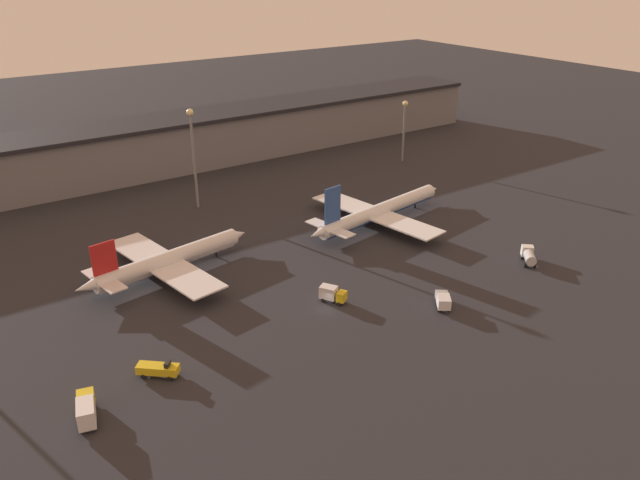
% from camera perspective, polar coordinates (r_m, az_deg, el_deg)
% --- Properties ---
extents(ground, '(600.00, 600.00, 0.00)m').
position_cam_1_polar(ground, '(120.41, 0.59, -6.31)').
color(ground, '#26262B').
extents(terminal_building, '(253.18, 20.63, 16.05)m').
position_cam_1_polar(terminal_building, '(199.72, -16.05, 8.07)').
color(terminal_building, slate).
rests_on(terminal_building, ground).
extents(airplane_0, '(40.64, 36.17, 11.69)m').
position_cam_1_polar(airplane_0, '(135.18, -13.77, -1.84)').
color(airplane_0, silver).
rests_on(airplane_0, ground).
extents(airplane_1, '(47.55, 38.59, 13.70)m').
position_cam_1_polar(airplane_1, '(157.38, 5.38, 2.61)').
color(airplane_1, white).
rests_on(airplane_1, ground).
extents(service_vehicle_0, '(6.48, 6.06, 2.92)m').
position_cam_1_polar(service_vehicle_0, '(105.38, -14.57, -11.36)').
color(service_vehicle_0, gold).
rests_on(service_vehicle_0, ground).
extents(service_vehicle_1, '(5.20, 5.79, 2.75)m').
position_cam_1_polar(service_vehicle_1, '(122.38, 11.19, -5.43)').
color(service_vehicle_1, '#9EA3A8').
rests_on(service_vehicle_1, ground).
extents(service_vehicle_2, '(4.53, 5.54, 3.20)m').
position_cam_1_polar(service_vehicle_2, '(121.86, 1.11, -4.93)').
color(service_vehicle_2, gold).
rests_on(service_vehicle_2, ground).
extents(service_vehicle_3, '(5.98, 6.28, 3.08)m').
position_cam_1_polar(service_vehicle_3, '(144.26, 18.55, -1.37)').
color(service_vehicle_3, white).
rests_on(service_vehicle_3, ground).
extents(service_vehicle_4, '(4.22, 7.77, 3.60)m').
position_cam_1_polar(service_vehicle_4, '(99.51, -20.60, -14.29)').
color(service_vehicle_4, gold).
rests_on(service_vehicle_4, ground).
extents(lamp_post_1, '(1.80, 1.80, 26.62)m').
position_cam_1_polar(lamp_post_1, '(165.76, -11.54, 8.36)').
color(lamp_post_1, slate).
rests_on(lamp_post_1, ground).
extents(lamp_post_2, '(1.80, 1.80, 19.78)m').
position_cam_1_polar(lamp_post_2, '(205.10, 7.71, 10.64)').
color(lamp_post_2, slate).
rests_on(lamp_post_2, ground).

